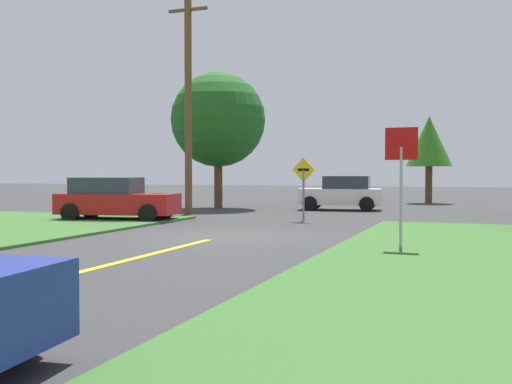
{
  "coord_description": "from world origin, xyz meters",
  "views": [
    {
      "loc": [
        6.94,
        -16.65,
        1.87
      ],
      "look_at": [
        0.17,
        2.37,
        1.19
      ],
      "focal_mm": 44.64,
      "sensor_mm": 36.0,
      "label": 1
    }
  ],
  "objects": [
    {
      "name": "pine_tree_center",
      "position": [
        4.05,
        21.02,
        3.52
      ],
      "size": [
        2.6,
        2.6,
        4.99
      ],
      "color": "brown",
      "rests_on": "ground"
    },
    {
      "name": "direction_sign",
      "position": [
        0.7,
        6.14,
        1.46
      ],
      "size": [
        0.9,
        0.18,
        2.36
      ],
      "color": "slate",
      "rests_on": "ground"
    },
    {
      "name": "oak_tree_left",
      "position": [
        -5.47,
        12.57,
        4.4
      ],
      "size": [
        4.69,
        4.69,
        6.76
      ],
      "color": "brown",
      "rests_on": "ground"
    },
    {
      "name": "ground_plane",
      "position": [
        0.0,
        0.0,
        0.0
      ],
      "size": [
        120.0,
        120.0,
        0.0
      ],
      "primitive_type": "plane",
      "color": "#373737"
    },
    {
      "name": "parked_car_near_building",
      "position": [
        -5.99,
        3.94,
        0.8
      ],
      "size": [
        4.61,
        2.45,
        1.62
      ],
      "rotation": [
        0.0,
        0.0,
        0.15
      ],
      "color": "red",
      "rests_on": "ground"
    },
    {
      "name": "utility_pole_mid",
      "position": [
        -4.85,
        7.88,
        4.82
      ],
      "size": [
        1.8,
        0.3,
        9.42
      ],
      "color": "brown",
      "rests_on": "ground"
    },
    {
      "name": "lane_stripe_center",
      "position": [
        0.0,
        -8.0,
        0.01
      ],
      "size": [
        0.2,
        14.0,
        0.01
      ],
      "primitive_type": "cube",
      "color": "yellow",
      "rests_on": "ground"
    },
    {
      "name": "stop_sign",
      "position": [
        5.16,
        -1.57,
        2.03
      ],
      "size": [
        0.75,
        0.07,
        2.88
      ],
      "rotation": [
        0.0,
        0.0,
        3.09
      ],
      "color": "#9EA0A8",
      "rests_on": "ground"
    },
    {
      "name": "car_approaching_junction",
      "position": [
        0.65,
        13.17,
        0.8
      ],
      "size": [
        4.01,
        2.22,
        1.62
      ],
      "rotation": [
        0.0,
        0.0,
        3.24
      ],
      "color": "white",
      "rests_on": "ground"
    }
  ]
}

